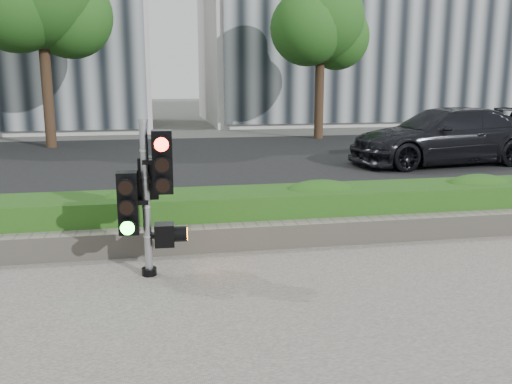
% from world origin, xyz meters
% --- Properties ---
extents(ground, '(120.00, 120.00, 0.00)m').
position_xyz_m(ground, '(0.00, 0.00, 0.00)').
color(ground, '#51514C').
rests_on(ground, ground).
extents(road, '(60.00, 13.00, 0.02)m').
position_xyz_m(road, '(0.00, 10.00, 0.01)').
color(road, black).
rests_on(road, ground).
extents(curb, '(60.00, 0.25, 0.12)m').
position_xyz_m(curb, '(0.00, 3.15, 0.06)').
color(curb, gray).
rests_on(curb, ground).
extents(stone_wall, '(12.00, 0.32, 0.34)m').
position_xyz_m(stone_wall, '(0.00, 1.90, 0.20)').
color(stone_wall, gray).
rests_on(stone_wall, sidewalk).
extents(hedge, '(12.00, 1.00, 0.68)m').
position_xyz_m(hedge, '(0.00, 2.55, 0.37)').
color(hedge, '#3F8428').
rests_on(hedge, sidewalk).
extents(building_right, '(18.00, 10.00, 12.00)m').
position_xyz_m(building_right, '(11.00, 25.00, 6.00)').
color(building_right, '#B7B7B2').
rests_on(building_right, ground).
extents(tree_right, '(4.10, 3.58, 6.53)m').
position_xyz_m(tree_right, '(5.48, 15.55, 4.48)').
color(tree_right, black).
rests_on(tree_right, ground).
extents(traffic_signal, '(0.66, 0.48, 1.89)m').
position_xyz_m(traffic_signal, '(-1.09, 1.08, 1.07)').
color(traffic_signal, black).
rests_on(traffic_signal, sidewalk).
extents(car_dark, '(5.53, 2.61, 1.56)m').
position_xyz_m(car_dark, '(6.94, 8.51, 0.80)').
color(car_dark, black).
rests_on(car_dark, road).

